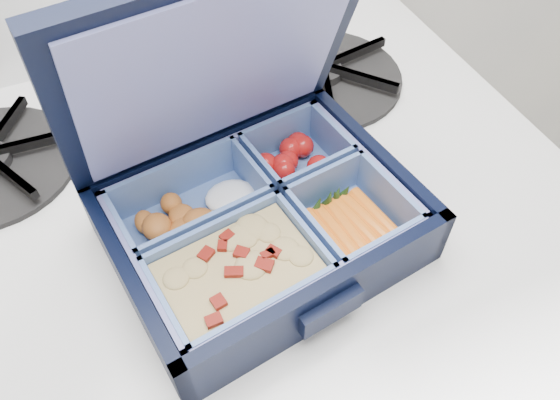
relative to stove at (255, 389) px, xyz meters
name	(u,v)px	position (x,y,z in m)	size (l,w,h in m)	color
stove	(255,389)	(0.00, 0.00, 0.00)	(0.67, 0.67, 1.00)	white
bento_box	(262,223)	(0.00, -0.06, 0.53)	(0.25, 0.20, 0.06)	black
burner_grate	(323,70)	(0.16, 0.13, 0.51)	(0.19, 0.19, 0.03)	black
fork	(229,121)	(0.03, 0.10, 0.50)	(0.02, 0.18, 0.01)	silver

